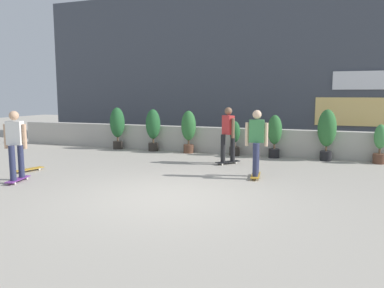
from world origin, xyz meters
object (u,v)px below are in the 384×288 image
at_px(potted_plant_1, 153,127).
at_px(skateboard_near_camera, 29,169).
at_px(skater_by_wall_right, 256,141).
at_px(potted_plant_6, 380,143).
at_px(potted_plant_3, 235,138).
at_px(potted_plant_0, 117,125).
at_px(skater_far_left, 228,133).
at_px(potted_plant_5, 327,131).
at_px(skater_foreground, 16,143).
at_px(potted_plant_4, 275,133).
at_px(potted_plant_2, 189,128).

height_order(potted_plant_1, skateboard_near_camera, potted_plant_1).
bearing_deg(skater_by_wall_right, potted_plant_1, 143.74).
relative_size(potted_plant_1, potted_plant_6, 1.29).
xyz_separation_m(potted_plant_3, skater_by_wall_right, (1.30, -3.20, 0.33)).
xyz_separation_m(potted_plant_0, skater_by_wall_right, (5.85, -3.20, 0.02)).
relative_size(skater_far_left, skateboard_near_camera, 2.06).
xyz_separation_m(potted_plant_1, potted_plant_5, (5.99, 0.00, 0.05)).
bearing_deg(potted_plant_1, potted_plant_0, 180.00).
bearing_deg(skater_far_left, skater_by_wall_right, -54.58).
xyz_separation_m(potted_plant_5, skateboard_near_camera, (-7.56, -4.50, -0.88)).
distance_m(potted_plant_0, potted_plant_3, 4.56).
xyz_separation_m(skater_foreground, skateboard_near_camera, (-0.66, 1.06, -0.88)).
height_order(potted_plant_4, skater_by_wall_right, skater_by_wall_right).
bearing_deg(potted_plant_1, skater_foreground, -99.33).
xyz_separation_m(potted_plant_3, potted_plant_6, (4.45, 0.00, 0.01)).
xyz_separation_m(potted_plant_6, skater_foreground, (-8.42, -5.56, 0.32)).
bearing_deg(potted_plant_2, potted_plant_6, 0.00).
relative_size(potted_plant_1, skater_far_left, 0.91).
relative_size(potted_plant_0, skater_far_left, 0.93).
height_order(potted_plant_4, skateboard_near_camera, potted_plant_4).
bearing_deg(potted_plant_3, potted_plant_6, 0.00).
bearing_deg(potted_plant_6, skater_foreground, -146.56).
xyz_separation_m(potted_plant_1, skateboard_near_camera, (-1.57, -4.50, -0.83)).
relative_size(potted_plant_3, potted_plant_6, 0.99).
bearing_deg(skater_foreground, potted_plant_0, 95.95).
bearing_deg(potted_plant_6, potted_plant_3, 180.00).
bearing_deg(potted_plant_5, skater_by_wall_right, -117.10).
bearing_deg(skateboard_near_camera, potted_plant_4, 37.07).
relative_size(potted_plant_2, skater_by_wall_right, 0.89).
height_order(potted_plant_2, potted_plant_6, potted_plant_2).
relative_size(potted_plant_0, potted_plant_2, 1.05).
bearing_deg(skater_foreground, potted_plant_3, 54.48).
bearing_deg(potted_plant_5, potted_plant_3, 180.00).
bearing_deg(potted_plant_2, skater_far_left, -41.11).
bearing_deg(potted_plant_0, potted_plant_1, 0.00).
height_order(potted_plant_3, skater_far_left, skater_far_left).
bearing_deg(potted_plant_2, skater_foreground, -112.44).
relative_size(skater_by_wall_right, skater_foreground, 1.00).
bearing_deg(potted_plant_1, potted_plant_5, 0.00).
xyz_separation_m(potted_plant_1, potted_plant_6, (7.51, 0.00, -0.27)).
height_order(potted_plant_0, potted_plant_3, potted_plant_0).
distance_m(potted_plant_0, potted_plant_4, 5.88).
height_order(potted_plant_1, potted_plant_5, potted_plant_5).
xyz_separation_m(potted_plant_3, skater_foreground, (-3.97, -5.56, 0.33)).
relative_size(potted_plant_0, potted_plant_3, 1.34).
bearing_deg(skater_by_wall_right, skateboard_near_camera, -167.59).
bearing_deg(potted_plant_0, skater_by_wall_right, -28.64).
bearing_deg(skater_far_left, potted_plant_2, 138.89).
relative_size(potted_plant_1, skater_foreground, 0.91).
distance_m(potted_plant_6, skateboard_near_camera, 10.15).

